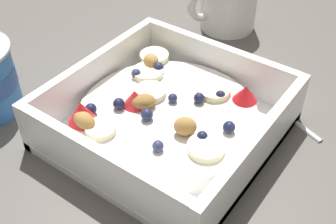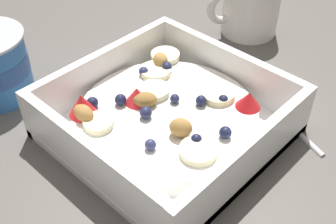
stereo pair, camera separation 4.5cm
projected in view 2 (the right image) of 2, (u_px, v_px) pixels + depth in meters
The scene contains 4 objects.
ground_plane at pixel (160, 128), 0.48m from camera, with size 2.40×2.40×0.00m, color #56514C.
fruit_bowl at pixel (167, 118), 0.46m from camera, with size 0.22×0.22×0.06m.
spoon at pixel (254, 89), 0.52m from camera, with size 0.08×0.17×0.01m.
coffee_mug at pixel (250, 3), 0.61m from camera, with size 0.11×0.08×0.09m.
Camera 2 is at (-0.25, -0.25, 0.32)m, focal length 46.04 mm.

